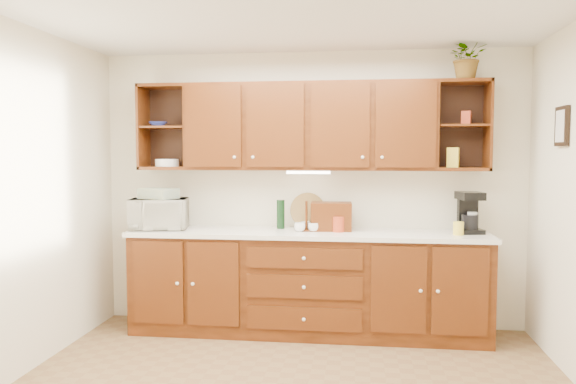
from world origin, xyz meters
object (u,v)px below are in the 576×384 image
(microwave, at_px, (159,214))
(coffee_maker, at_px, (469,213))
(bread_box, at_px, (331,216))
(potted_plant, at_px, (467,58))

(microwave, xyz_separation_m, coffee_maker, (2.82, 0.12, 0.03))
(bread_box, bearing_deg, microwave, -178.79)
(potted_plant, bearing_deg, bread_box, 179.95)
(bread_box, distance_m, potted_plant, 1.84)
(bread_box, distance_m, coffee_maker, 1.23)
(bread_box, xyz_separation_m, coffee_maker, (1.23, 0.01, 0.05))
(potted_plant, bearing_deg, microwave, -177.72)
(coffee_maker, height_order, potted_plant, potted_plant)
(bread_box, xyz_separation_m, potted_plant, (1.18, -0.00, 1.41))
(coffee_maker, bearing_deg, bread_box, 170.07)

